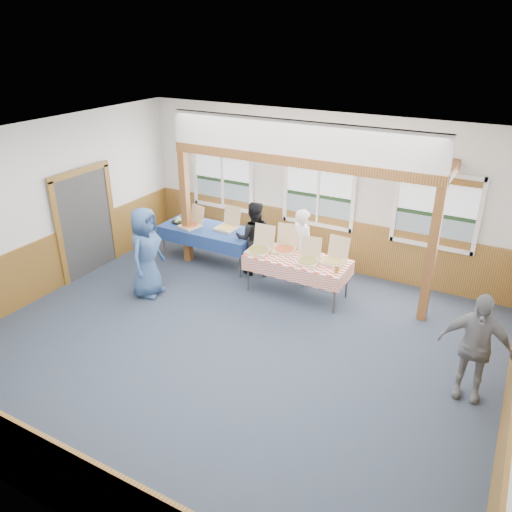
{
  "coord_description": "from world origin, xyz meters",
  "views": [
    {
      "loc": [
        3.57,
        -5.65,
        4.68
      ],
      "look_at": [
        -0.1,
        1.0,
        1.15
      ],
      "focal_mm": 35.0,
      "sensor_mm": 36.0,
      "label": 1
    }
  ],
  "objects_px": {
    "table_right": "(298,261)",
    "woman_black": "(254,238)",
    "woman_white": "(302,247)",
    "person_grey": "(474,347)",
    "man_blue": "(146,252)",
    "table_left": "(209,230)"
  },
  "relations": [
    {
      "from": "table_left",
      "to": "table_right",
      "type": "relative_size",
      "value": 1.07
    },
    {
      "from": "man_blue",
      "to": "woman_black",
      "type": "bearing_deg",
      "value": -45.72
    },
    {
      "from": "table_left",
      "to": "woman_white",
      "type": "relative_size",
      "value": 1.4
    },
    {
      "from": "woman_white",
      "to": "man_blue",
      "type": "bearing_deg",
      "value": 62.46
    },
    {
      "from": "table_left",
      "to": "person_grey",
      "type": "bearing_deg",
      "value": -22.76
    },
    {
      "from": "man_blue",
      "to": "person_grey",
      "type": "height_order",
      "value": "man_blue"
    },
    {
      "from": "man_blue",
      "to": "woman_white",
      "type": "bearing_deg",
      "value": -61.06
    },
    {
      "from": "woman_black",
      "to": "table_right",
      "type": "bearing_deg",
      "value": 133.8
    },
    {
      "from": "table_left",
      "to": "person_grey",
      "type": "height_order",
      "value": "person_grey"
    },
    {
      "from": "man_blue",
      "to": "table_left",
      "type": "bearing_deg",
      "value": -15.21
    },
    {
      "from": "person_grey",
      "to": "woman_black",
      "type": "bearing_deg",
      "value": 153.94
    },
    {
      "from": "table_left",
      "to": "woman_black",
      "type": "height_order",
      "value": "woman_black"
    },
    {
      "from": "woman_white",
      "to": "woman_black",
      "type": "bearing_deg",
      "value": 28.6
    },
    {
      "from": "woman_white",
      "to": "person_grey",
      "type": "bearing_deg",
      "value": 174.39
    },
    {
      "from": "table_left",
      "to": "person_grey",
      "type": "relative_size",
      "value": 1.36
    },
    {
      "from": "woman_white",
      "to": "person_grey",
      "type": "relative_size",
      "value": 0.97
    },
    {
      "from": "woman_white",
      "to": "woman_black",
      "type": "height_order",
      "value": "woman_white"
    },
    {
      "from": "table_right",
      "to": "woman_black",
      "type": "relative_size",
      "value": 1.31
    },
    {
      "from": "table_left",
      "to": "woman_white",
      "type": "height_order",
      "value": "woman_white"
    },
    {
      "from": "woman_white",
      "to": "woman_black",
      "type": "distance_m",
      "value": 1.04
    },
    {
      "from": "woman_white",
      "to": "man_blue",
      "type": "height_order",
      "value": "man_blue"
    },
    {
      "from": "table_right",
      "to": "woman_black",
      "type": "height_order",
      "value": "woman_black"
    }
  ]
}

